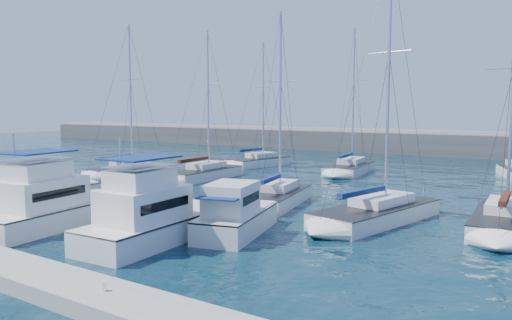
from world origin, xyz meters
The scene contains 14 objects.
ground centered at (0.00, 0.00, 0.00)m, with size 220.00×220.00×0.00m, color black.
breakwater centered at (0.00, 52.00, 1.05)m, with size 160.00×6.00×4.45m.
dock_cleat_near_stbd centered at (8.00, -11.00, 0.72)m, with size 0.16×0.16×0.25m, color silver.
motor_yacht_port_outer centered at (-10.87, -1.14, 0.94)m, with size 4.85×7.71×3.20m.
motor_yacht_port_inner centered at (-3.84, -4.88, 1.13)m, with size 4.73×9.86×4.69m.
motor_yacht_stbd_inner centered at (3.32, -4.07, 1.13)m, with size 3.72×9.17×4.69m.
motor_yacht_stbd_outer centered at (5.85, -0.76, 0.94)m, with size 4.15×6.86×3.20m.
sailboat_mid_a centered at (-16.50, 11.89, 0.52)m, with size 3.38×8.46×15.02m.
sailboat_mid_b centered at (-8.82, 14.37, 0.51)m, with size 3.26×8.76×14.11m.
sailboat_mid_c centered at (3.41, 7.43, 0.52)m, with size 4.50×8.07×13.43m.
sailboat_mid_d centered at (10.98, 6.21, 0.52)m, with size 5.07×9.75×15.72m.
sailboat_mid_e centered at (17.48, 8.17, 0.51)m, with size 3.55×8.53×13.93m.
sailboat_back_a centered at (-10.30, 26.01, 0.52)m, with size 4.47×8.24×14.37m.
sailboat_back_b centered at (0.91, 25.92, 0.52)m, with size 4.24×8.98×15.03m.
Camera 1 is at (20.92, -21.42, 6.56)m, focal length 35.00 mm.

